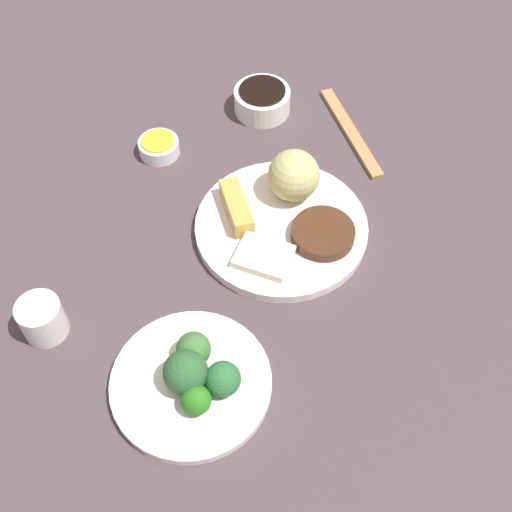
{
  "coord_description": "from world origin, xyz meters",
  "views": [
    {
      "loc": [
        -0.59,
        -0.14,
        0.78
      ],
      "look_at": [
        -0.08,
        0.01,
        0.06
      ],
      "focal_mm": 45.82,
      "sensor_mm": 36.0,
      "label": 1
    }
  ],
  "objects_px": {
    "main_plate": "(279,228)",
    "broccoli_plate": "(191,383)",
    "chopsticks_pair": "(351,132)",
    "sauce_ramekin_hot_mustard": "(159,147)",
    "soy_sauce_bowl": "(262,101)",
    "teacup": "(42,319)"
  },
  "relations": [
    {
      "from": "broccoli_plate",
      "to": "chopsticks_pair",
      "type": "relative_size",
      "value": 0.93
    },
    {
      "from": "soy_sauce_bowl",
      "to": "sauce_ramekin_hot_mustard",
      "type": "relative_size",
      "value": 1.46
    },
    {
      "from": "broccoli_plate",
      "to": "sauce_ramekin_hot_mustard",
      "type": "distance_m",
      "value": 0.42
    },
    {
      "from": "main_plate",
      "to": "sauce_ramekin_hot_mustard",
      "type": "xyz_separation_m",
      "value": [
        0.1,
        0.23,
        0.0
      ]
    },
    {
      "from": "sauce_ramekin_hot_mustard",
      "to": "chopsticks_pair",
      "type": "relative_size",
      "value": 0.3
    },
    {
      "from": "broccoli_plate",
      "to": "soy_sauce_bowl",
      "type": "bearing_deg",
      "value": 6.64
    },
    {
      "from": "chopsticks_pair",
      "to": "sauce_ramekin_hot_mustard",
      "type": "bearing_deg",
      "value": 114.77
    },
    {
      "from": "soy_sauce_bowl",
      "to": "chopsticks_pair",
      "type": "relative_size",
      "value": 0.44
    },
    {
      "from": "main_plate",
      "to": "chopsticks_pair",
      "type": "distance_m",
      "value": 0.24
    },
    {
      "from": "main_plate",
      "to": "teacup",
      "type": "xyz_separation_m",
      "value": [
        -0.25,
        0.25,
        0.02
      ]
    },
    {
      "from": "sauce_ramekin_hot_mustard",
      "to": "chopsticks_pair",
      "type": "bearing_deg",
      "value": -65.23
    },
    {
      "from": "soy_sauce_bowl",
      "to": "teacup",
      "type": "height_order",
      "value": "teacup"
    },
    {
      "from": "sauce_ramekin_hot_mustard",
      "to": "teacup",
      "type": "xyz_separation_m",
      "value": [
        -0.35,
        0.02,
        0.02
      ]
    },
    {
      "from": "teacup",
      "to": "broccoli_plate",
      "type": "bearing_deg",
      "value": -95.61
    },
    {
      "from": "teacup",
      "to": "chopsticks_pair",
      "type": "xyz_separation_m",
      "value": [
        0.49,
        -0.31,
        -0.02
      ]
    },
    {
      "from": "main_plate",
      "to": "broccoli_plate",
      "type": "relative_size",
      "value": 1.25
    },
    {
      "from": "soy_sauce_bowl",
      "to": "teacup",
      "type": "bearing_deg",
      "value": 163.14
    },
    {
      "from": "sauce_ramekin_hot_mustard",
      "to": "chopsticks_pair",
      "type": "distance_m",
      "value": 0.32
    },
    {
      "from": "main_plate",
      "to": "soy_sauce_bowl",
      "type": "relative_size",
      "value": 2.67
    },
    {
      "from": "teacup",
      "to": "chopsticks_pair",
      "type": "bearing_deg",
      "value": -32.51
    },
    {
      "from": "sauce_ramekin_hot_mustard",
      "to": "teacup",
      "type": "height_order",
      "value": "teacup"
    },
    {
      "from": "sauce_ramekin_hot_mustard",
      "to": "soy_sauce_bowl",
      "type": "bearing_deg",
      "value": -41.71
    }
  ]
}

